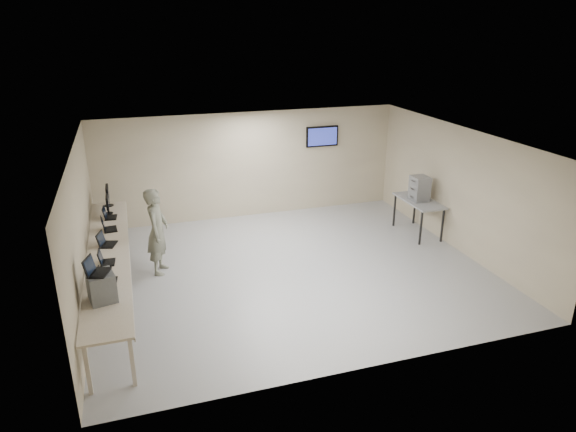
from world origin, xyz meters
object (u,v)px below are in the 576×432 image
object	(u,v)px
soldier	(157,231)
side_table	(419,203)
workbench	(109,256)
equipment_box	(101,287)

from	to	relation	value
soldier	side_table	xyz separation A→B (m)	(6.24, 0.20, -0.11)
workbench	soldier	size ratio (longest dim) A/B	3.28
workbench	soldier	xyz separation A→B (m)	(0.95, 0.76, 0.09)
equipment_box	side_table	world-z (taller)	equipment_box
soldier	side_table	distance (m)	6.24
workbench	side_table	bearing A→B (deg)	7.60
equipment_box	soldier	bearing A→B (deg)	56.03
equipment_box	soldier	xyz separation A→B (m)	(1.01, 2.56, -0.21)
workbench	side_table	xyz separation A→B (m)	(7.19, 0.96, -0.02)
workbench	equipment_box	size ratio (longest dim) A/B	13.13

